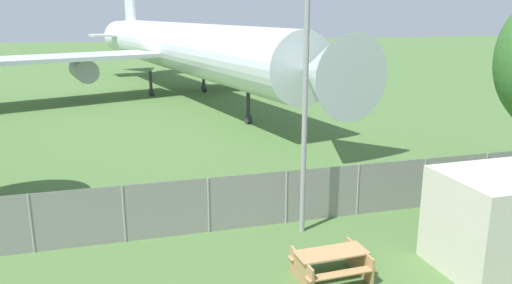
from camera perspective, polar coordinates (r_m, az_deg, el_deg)
perimeter_fence at (r=15.64m, az=-5.43°, el=-7.20°), size 56.07×0.07×1.79m
airplane at (r=41.18m, az=-8.48°, el=10.59°), size 35.41×43.46×11.69m
picnic_bench_open_grass at (r=13.30m, az=8.57°, el=-13.39°), size 1.90×1.48×0.76m
light_mast at (r=14.70m, az=5.71°, el=7.77°), size 0.44×0.44×8.16m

